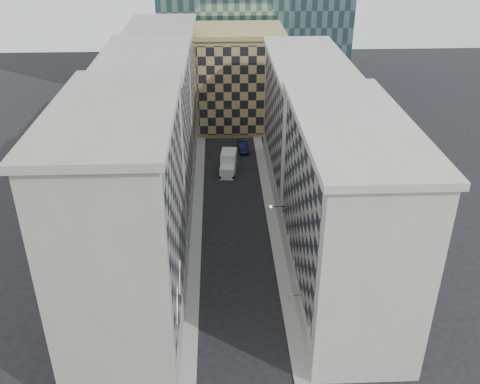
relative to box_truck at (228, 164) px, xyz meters
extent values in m
cube|color=gray|center=(-4.77, -16.65, -1.34)|extent=(1.50, 100.00, 0.15)
cube|color=gray|center=(5.73, -16.65, -1.34)|extent=(1.50, 100.00, 0.15)
cube|color=gray|center=(-10.52, -35.65, 10.08)|extent=(10.00, 22.00, 23.00)
cube|color=gray|center=(-5.64, -35.65, 11.58)|extent=(0.25, 19.36, 18.00)
cube|color=gray|center=(-5.72, -35.65, 0.18)|extent=(0.45, 21.12, 3.20)
cube|color=gray|center=(-10.52, -35.65, 21.93)|extent=(10.80, 22.80, 0.70)
cylinder|color=gray|center=(-5.87, -43.90, 0.78)|extent=(0.90, 0.90, 4.40)
cylinder|color=gray|center=(-5.87, -38.40, 0.78)|extent=(0.90, 0.90, 4.40)
cylinder|color=gray|center=(-5.87, -32.90, 0.78)|extent=(0.90, 0.90, 4.40)
cylinder|color=gray|center=(-5.87, -27.40, 0.78)|extent=(0.90, 0.90, 4.40)
cube|color=gray|center=(-10.52, -13.65, 9.58)|extent=(10.00, 22.00, 22.00)
cube|color=gray|center=(-5.64, -13.65, 11.08)|extent=(0.25, 19.36, 17.00)
cube|color=gray|center=(-5.72, -13.65, 0.18)|extent=(0.45, 21.12, 3.20)
cube|color=gray|center=(-10.52, -13.65, 20.93)|extent=(10.80, 22.80, 0.70)
cylinder|color=gray|center=(-5.87, -21.90, 0.78)|extent=(0.90, 0.90, 4.40)
cylinder|color=gray|center=(-5.87, -16.40, 0.78)|extent=(0.90, 0.90, 4.40)
cylinder|color=gray|center=(-5.87, -10.90, 0.78)|extent=(0.90, 0.90, 4.40)
cylinder|color=gray|center=(-5.87, -5.40, 0.78)|extent=(0.90, 0.90, 4.40)
cube|color=gray|center=(-10.52, 8.35, 9.08)|extent=(10.00, 22.00, 21.00)
cube|color=gray|center=(-5.64, 8.35, 10.58)|extent=(0.25, 19.36, 16.00)
cube|color=gray|center=(-5.72, 8.35, 0.18)|extent=(0.45, 21.12, 3.20)
cube|color=gray|center=(-10.52, 8.35, 19.93)|extent=(10.80, 22.80, 0.70)
cylinder|color=gray|center=(-5.87, 0.10, 0.78)|extent=(0.90, 0.90, 4.40)
cylinder|color=gray|center=(-5.87, 5.60, 0.78)|extent=(0.90, 0.90, 4.40)
cylinder|color=gray|center=(-5.87, 11.10, 0.78)|extent=(0.90, 0.90, 4.40)
cylinder|color=gray|center=(-5.87, 16.60, 0.78)|extent=(0.90, 0.90, 4.40)
cube|color=#AAA69C|center=(11.48, -31.65, 8.58)|extent=(10.00, 26.00, 20.00)
cube|color=gray|center=(6.60, -31.65, 10.08)|extent=(0.25, 22.88, 15.00)
cube|color=#AAA69C|center=(6.68, -31.65, 0.18)|extent=(0.45, 24.96, 3.20)
cube|color=#AAA69C|center=(11.48, -31.65, 18.93)|extent=(10.80, 26.80, 0.70)
cylinder|color=#AAA69C|center=(6.83, -42.05, 0.78)|extent=(0.90, 0.90, 4.40)
cylinder|color=#AAA69C|center=(6.83, -36.85, 0.78)|extent=(0.90, 0.90, 4.40)
cylinder|color=#AAA69C|center=(6.83, -31.65, 0.78)|extent=(0.90, 0.90, 4.40)
cylinder|color=#AAA69C|center=(6.83, -26.45, 0.78)|extent=(0.90, 0.90, 4.40)
cylinder|color=#AAA69C|center=(6.83, -21.25, 0.78)|extent=(0.90, 0.90, 4.40)
cube|color=#AAA69C|center=(11.48, -4.65, 8.08)|extent=(10.00, 28.00, 19.00)
cube|color=gray|center=(6.60, -4.65, 9.58)|extent=(0.25, 24.64, 14.00)
cube|color=#AAA69C|center=(6.68, -4.65, 0.18)|extent=(0.45, 26.88, 3.20)
cube|color=#AAA69C|center=(11.48, -4.65, 17.93)|extent=(10.80, 28.80, 0.70)
cube|color=#A18955|center=(2.48, 21.35, 7.58)|extent=(16.00, 14.00, 18.00)
cube|color=tan|center=(2.48, 14.25, 7.58)|extent=(15.20, 0.25, 16.50)
cube|color=#A18955|center=(2.48, 21.35, 16.98)|extent=(16.80, 14.80, 0.80)
cube|color=#2C2822|center=(0.48, 35.35, 12.58)|extent=(6.00, 6.00, 28.00)
cylinder|color=gray|center=(-5.42, -42.65, 6.58)|extent=(0.10, 2.33, 2.33)
cylinder|color=gray|center=(-5.42, -38.65, 6.58)|extent=(0.10, 2.33, 2.33)
cylinder|color=black|center=(5.58, -22.65, 4.78)|extent=(1.80, 0.08, 0.08)
sphere|color=#FFE5B2|center=(4.68, -22.65, 4.78)|extent=(0.36, 0.36, 0.36)
cube|color=silver|center=(-0.23, -1.97, -0.47)|extent=(2.58, 2.77, 1.89)
cube|color=silver|center=(0.09, 0.74, 0.21)|extent=(2.83, 4.03, 3.25)
cylinder|color=black|center=(-1.37, -2.68, -0.94)|extent=(0.42, 0.97, 0.94)
cylinder|color=black|center=(0.72, -2.92, -0.94)|extent=(0.42, 0.97, 0.94)
cylinder|color=black|center=(-0.81, 2.12, -0.94)|extent=(0.42, 0.97, 0.94)
cylinder|color=black|center=(1.27, 1.87, -0.94)|extent=(0.42, 0.97, 0.94)
imported|color=black|center=(2.80, 8.25, -0.65)|extent=(2.01, 4.77, 1.53)
cylinder|color=black|center=(6.08, -37.13, 2.83)|extent=(0.90, 0.12, 0.06)
cube|color=tan|center=(5.38, -37.13, 2.38)|extent=(0.12, 0.79, 0.78)
camera|label=1|loc=(-1.51, -79.01, 37.22)|focal=40.00mm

